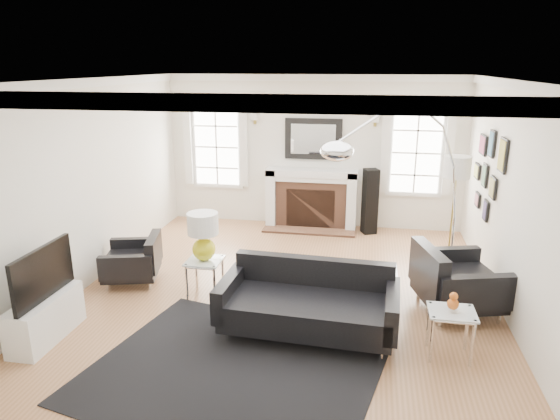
% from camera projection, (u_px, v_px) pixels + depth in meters
% --- Properties ---
extents(floor, '(6.00, 6.00, 0.00)m').
position_uv_depth(floor, '(286.00, 290.00, 6.83)').
color(floor, '#A26C44').
rests_on(floor, ground).
extents(back_wall, '(5.50, 0.04, 2.80)m').
position_uv_depth(back_wall, '(313.00, 152.00, 9.27)').
color(back_wall, white).
rests_on(back_wall, floor).
extents(front_wall, '(5.50, 0.04, 2.80)m').
position_uv_depth(front_wall, '(219.00, 292.00, 3.60)').
color(front_wall, white).
rests_on(front_wall, floor).
extents(left_wall, '(0.04, 6.00, 2.80)m').
position_uv_depth(left_wall, '(91.00, 183.00, 6.90)').
color(left_wall, white).
rests_on(left_wall, floor).
extents(right_wall, '(0.04, 6.00, 2.80)m').
position_uv_depth(right_wall, '(513.00, 201.00, 5.97)').
color(right_wall, white).
rests_on(right_wall, floor).
extents(ceiling, '(5.50, 6.00, 0.02)m').
position_uv_depth(ceiling, '(287.00, 79.00, 6.04)').
color(ceiling, white).
rests_on(ceiling, back_wall).
extents(crown_molding, '(5.50, 6.00, 0.12)m').
position_uv_depth(crown_molding, '(287.00, 84.00, 6.06)').
color(crown_molding, white).
rests_on(crown_molding, back_wall).
extents(fireplace, '(1.70, 0.69, 1.11)m').
position_uv_depth(fireplace, '(311.00, 199.00, 9.31)').
color(fireplace, white).
rests_on(fireplace, floor).
extents(mantel_mirror, '(1.05, 0.07, 0.75)m').
position_uv_depth(mantel_mirror, '(313.00, 139.00, 9.15)').
color(mantel_mirror, black).
rests_on(mantel_mirror, back_wall).
extents(window_left, '(1.24, 0.15, 1.62)m').
position_uv_depth(window_left, '(217.00, 147.00, 9.52)').
color(window_left, white).
rests_on(window_left, back_wall).
extents(window_right, '(1.24, 0.15, 1.62)m').
position_uv_depth(window_right, '(416.00, 152.00, 8.89)').
color(window_right, white).
rests_on(window_right, back_wall).
extents(gallery_wall, '(0.04, 1.73, 1.29)m').
position_uv_depth(gallery_wall, '(488.00, 169.00, 7.16)').
color(gallery_wall, black).
rests_on(gallery_wall, right_wall).
extents(tv_unit, '(0.35, 1.00, 1.09)m').
position_uv_depth(tv_unit, '(45.00, 312.00, 5.55)').
color(tv_unit, white).
rests_on(tv_unit, floor).
extents(area_rug, '(3.22, 2.87, 0.01)m').
position_uv_depth(area_rug, '(233.00, 371.00, 5.03)').
color(area_rug, black).
rests_on(area_rug, floor).
extents(sofa, '(2.04, 1.02, 0.65)m').
position_uv_depth(sofa, '(309.00, 303.00, 5.69)').
color(sofa, black).
rests_on(sofa, floor).
extents(armchair_left, '(0.91, 0.98, 0.55)m').
position_uv_depth(armchair_left, '(135.00, 261.00, 7.02)').
color(armchair_left, black).
rests_on(armchair_left, floor).
extents(armchair_right, '(1.17, 1.25, 0.70)m').
position_uv_depth(armchair_right, '(454.00, 282.00, 6.16)').
color(armchair_right, black).
rests_on(armchair_right, floor).
extents(coffee_table, '(0.86, 0.86, 0.38)m').
position_uv_depth(coffee_table, '(364.00, 275.00, 6.47)').
color(coffee_table, silver).
rests_on(coffee_table, floor).
extents(side_table_left, '(0.45, 0.45, 0.50)m').
position_uv_depth(side_table_left, '(205.00, 267.00, 6.59)').
color(side_table_left, silver).
rests_on(side_table_left, floor).
extents(nesting_table, '(0.48, 0.40, 0.53)m').
position_uv_depth(nesting_table, '(451.00, 321.00, 5.19)').
color(nesting_table, silver).
rests_on(nesting_table, floor).
extents(gourd_lamp, '(0.40, 0.40, 0.65)m').
position_uv_depth(gourd_lamp, '(203.00, 233.00, 6.46)').
color(gourd_lamp, yellow).
rests_on(gourd_lamp, side_table_left).
extents(orange_vase, '(0.12, 0.12, 0.19)m').
position_uv_depth(orange_vase, '(453.00, 302.00, 5.12)').
color(orange_vase, '#D05F1A').
rests_on(orange_vase, nesting_table).
extents(arc_floor_lamp, '(1.85, 1.71, 2.61)m').
position_uv_depth(arc_floor_lamp, '(401.00, 197.00, 6.10)').
color(arc_floor_lamp, silver).
rests_on(arc_floor_lamp, floor).
extents(stick_floor_lamp, '(0.36, 0.36, 1.79)m').
position_uv_depth(stick_floor_lamp, '(456.00, 174.00, 6.74)').
color(stick_floor_lamp, '#AF933C').
rests_on(stick_floor_lamp, floor).
extents(speaker_tower, '(0.31, 0.31, 1.19)m').
position_uv_depth(speaker_tower, '(370.00, 201.00, 8.98)').
color(speaker_tower, black).
rests_on(speaker_tower, floor).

